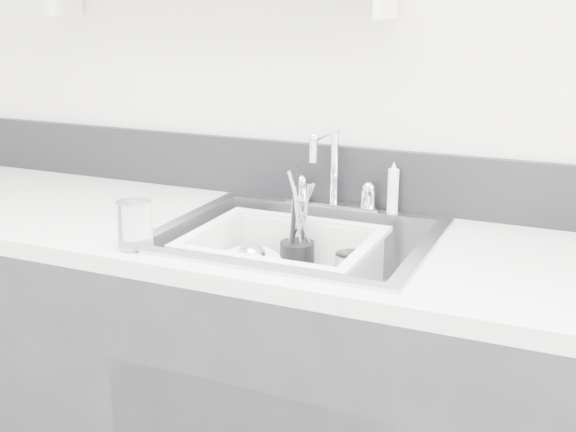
% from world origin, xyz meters
% --- Properties ---
extents(counter_run, '(3.20, 0.62, 0.92)m').
position_xyz_m(counter_run, '(0.00, 1.19, 0.46)').
color(counter_run, '#27272A').
rests_on(counter_run, ground).
extents(backsplash, '(3.20, 0.02, 0.16)m').
position_xyz_m(backsplash, '(0.00, 1.49, 1.00)').
color(backsplash, black).
rests_on(backsplash, counter_run).
extents(sink, '(0.64, 0.52, 0.20)m').
position_xyz_m(sink, '(0.00, 1.19, 0.83)').
color(sink, silver).
rests_on(sink, counter_run).
extents(faucet, '(0.26, 0.18, 0.23)m').
position_xyz_m(faucet, '(0.00, 1.44, 0.98)').
color(faucet, silver).
rests_on(faucet, counter_run).
extents(side_sprayer, '(0.03, 0.03, 0.14)m').
position_xyz_m(side_sprayer, '(0.16, 1.44, 0.99)').
color(side_sprayer, white).
rests_on(side_sprayer, counter_run).
extents(wash_tub, '(0.54, 0.50, 0.17)m').
position_xyz_m(wash_tub, '(-0.03, 1.17, 0.84)').
color(wash_tub, white).
rests_on(wash_tub, sink).
extents(plate_stack, '(0.23, 0.22, 0.09)m').
position_xyz_m(plate_stack, '(-0.12, 1.17, 0.79)').
color(plate_stack, white).
rests_on(plate_stack, wash_tub).
extents(utensil_cup, '(0.09, 0.09, 0.29)m').
position_xyz_m(utensil_cup, '(-0.03, 1.26, 0.83)').
color(utensil_cup, black).
rests_on(utensil_cup, wash_tub).
extents(ladle, '(0.33, 0.24, 0.09)m').
position_xyz_m(ladle, '(-0.06, 1.18, 0.81)').
color(ladle, silver).
rests_on(ladle, wash_tub).
extents(tumbler_in_tub, '(0.10, 0.10, 0.11)m').
position_xyz_m(tumbler_in_tub, '(0.12, 1.23, 0.82)').
color(tumbler_in_tub, white).
rests_on(tumbler_in_tub, wash_tub).
extents(tumbler_counter, '(0.09, 0.09, 0.11)m').
position_xyz_m(tumbler_counter, '(-0.29, 0.96, 0.97)').
color(tumbler_counter, white).
rests_on(tumbler_counter, counter_run).
extents(bowl_small, '(0.13, 0.13, 0.04)m').
position_xyz_m(bowl_small, '(0.07, 1.12, 0.78)').
color(bowl_small, white).
rests_on(bowl_small, wash_tub).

